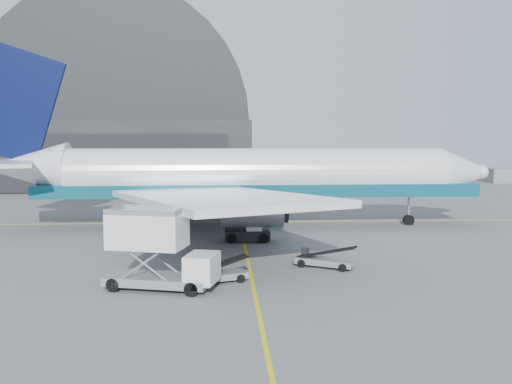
{
  "coord_description": "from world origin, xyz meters",
  "views": [
    {
      "loc": [
        -2.0,
        -42.74,
        9.99
      ],
      "look_at": [
        1.15,
        9.4,
        4.5
      ],
      "focal_mm": 40.0,
      "sensor_mm": 36.0,
      "label": 1
    }
  ],
  "objects": [
    {
      "name": "ground",
      "position": [
        0.0,
        0.0,
        0.0
      ],
      "size": [
        200.0,
        200.0,
        0.0
      ],
      "primitive_type": "plane",
      "color": "#565659",
      "rests_on": "ground"
    },
    {
      "name": "pushback_tug",
      "position": [
        0.45,
        9.07,
        0.72
      ],
      "size": [
        4.15,
        2.47,
        1.9
      ],
      "rotation": [
        0.0,
        0.0,
        -0.01
      ],
      "color": "black",
      "rests_on": "ground"
    },
    {
      "name": "belt_loader_b",
      "position": [
        5.56,
        -1.65,
        0.55
      ],
      "size": [
        4.53,
        3.42,
        1.77
      ],
      "rotation": [
        0.0,
        0.0,
        -0.51
      ],
      "color": "gray",
      "rests_on": "ground"
    },
    {
      "name": "distant_bldg_a",
      "position": [
        38.0,
        72.0,
        0.0
      ],
      "size": [
        14.0,
        8.0,
        4.0
      ],
      "primitive_type": "cube",
      "color": "black",
      "rests_on": "ground"
    },
    {
      "name": "airliner",
      "position": [
        -0.43,
        17.22,
        5.37
      ],
      "size": [
        54.69,
        53.04,
        19.19
      ],
      "color": "white",
      "rests_on": "ground"
    },
    {
      "name": "catering_truck",
      "position": [
        -6.13,
        -6.81,
        2.48
      ],
      "size": [
        7.57,
        4.36,
        4.91
      ],
      "rotation": [
        0.0,
        0.0,
        -0.26
      ],
      "color": "gray",
      "rests_on": "ground"
    },
    {
      "name": "traffic_cone",
      "position": [
        -2.61,
        -0.06,
        0.25
      ],
      "size": [
        0.37,
        0.37,
        0.54
      ],
      "color": "#FF3108",
      "rests_on": "ground"
    },
    {
      "name": "hangar",
      "position": [
        -22.0,
        64.95,
        9.54
      ],
      "size": [
        50.0,
        28.3,
        28.0
      ],
      "color": "black",
      "rests_on": "ground"
    },
    {
      "name": "taxi_lines",
      "position": [
        0.0,
        12.67,
        0.01
      ],
      "size": [
        80.0,
        42.12,
        0.02
      ],
      "color": "gold",
      "rests_on": "ground"
    },
    {
      "name": "belt_loader_a",
      "position": [
        -2.52,
        -5.48,
        0.53
      ],
      "size": [
        4.55,
        2.76,
        1.71
      ],
      "rotation": [
        0.0,
        0.0,
        0.34
      ],
      "color": "gray",
      "rests_on": "ground"
    },
    {
      "name": "distant_bldg_b",
      "position": [
        55.0,
        68.0,
        0.0
      ],
      "size": [
        8.0,
        6.0,
        2.8
      ],
      "primitive_type": "cube",
      "color": "gray",
      "rests_on": "ground"
    }
  ]
}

